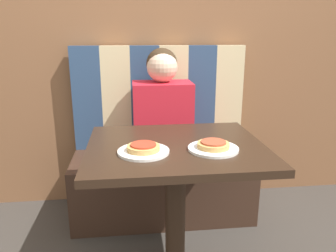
{
  "coord_description": "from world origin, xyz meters",
  "views": [
    {
      "loc": [
        -0.2,
        -1.44,
        1.24
      ],
      "look_at": [
        0.0,
        0.32,
        0.73
      ],
      "focal_mm": 35.0,
      "sensor_mm": 36.0,
      "label": 1
    }
  ],
  "objects_px": {
    "person": "(162,108)",
    "plate_right": "(213,149)",
    "pizza_left": "(143,147)",
    "pizza_right": "(213,145)",
    "plate_left": "(144,151)"
  },
  "relations": [
    {
      "from": "person",
      "to": "plate_right",
      "type": "bearing_deg",
      "value": -78.05
    },
    {
      "from": "person",
      "to": "pizza_right",
      "type": "bearing_deg",
      "value": -78.05
    },
    {
      "from": "plate_right",
      "to": "pizza_right",
      "type": "bearing_deg",
      "value": -153.43
    },
    {
      "from": "person",
      "to": "plate_left",
      "type": "bearing_deg",
      "value": -101.95
    },
    {
      "from": "pizza_left",
      "to": "pizza_right",
      "type": "distance_m",
      "value": 0.31
    },
    {
      "from": "plate_left",
      "to": "pizza_right",
      "type": "relative_size",
      "value": 1.58
    },
    {
      "from": "pizza_left",
      "to": "pizza_right",
      "type": "bearing_deg",
      "value": 0.0
    },
    {
      "from": "plate_right",
      "to": "pizza_right",
      "type": "distance_m",
      "value": 0.02
    },
    {
      "from": "plate_right",
      "to": "pizza_right",
      "type": "relative_size",
      "value": 1.58
    },
    {
      "from": "person",
      "to": "plate_right",
      "type": "distance_m",
      "value": 0.75
    },
    {
      "from": "pizza_right",
      "to": "person",
      "type": "bearing_deg",
      "value": 101.95
    },
    {
      "from": "pizza_left",
      "to": "plate_left",
      "type": "bearing_deg",
      "value": 153.43
    },
    {
      "from": "person",
      "to": "pizza_left",
      "type": "distance_m",
      "value": 0.75
    },
    {
      "from": "pizza_left",
      "to": "plate_right",
      "type": "bearing_deg",
      "value": 0.0
    },
    {
      "from": "plate_right",
      "to": "pizza_left",
      "type": "distance_m",
      "value": 0.31
    }
  ]
}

